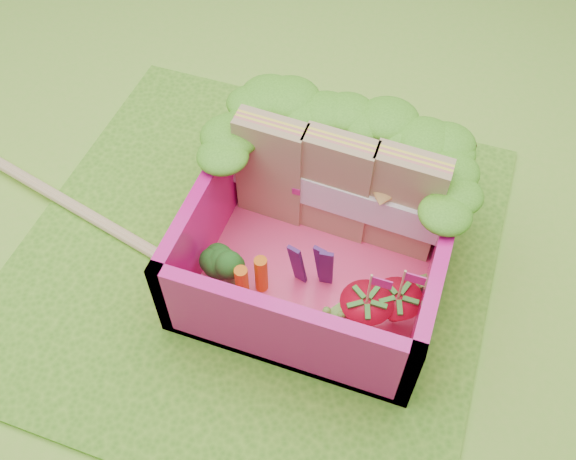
# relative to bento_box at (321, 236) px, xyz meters

# --- Properties ---
(ground) EXTENTS (14.00, 14.00, 0.00)m
(ground) POSITION_rel_bento_box_xyz_m (-0.36, -0.05, -0.31)
(ground) COLOR #8BD33B
(ground) RESTS_ON ground
(placemat) EXTENTS (2.60, 2.60, 0.03)m
(placemat) POSITION_rel_bento_box_xyz_m (-0.36, -0.05, -0.29)
(placemat) COLOR #529B23
(placemat) RESTS_ON ground
(bento_floor) EXTENTS (1.30, 1.30, 0.05)m
(bento_floor) POSITION_rel_bento_box_xyz_m (0.00, 0.00, -0.25)
(bento_floor) COLOR #FF417A
(bento_floor) RESTS_ON placemat
(bento_box) EXTENTS (1.30, 1.30, 0.55)m
(bento_box) POSITION_rel_bento_box_xyz_m (0.00, 0.00, 0.00)
(bento_box) COLOR #DF1280
(bento_box) RESTS_ON placemat
(lettuce_ruffle) EXTENTS (1.43, 0.76, 0.11)m
(lettuce_ruffle) POSITION_rel_bento_box_xyz_m (0.00, 0.48, 0.33)
(lettuce_ruffle) COLOR #3B8A19
(lettuce_ruffle) RESTS_ON bento_box
(sandwich_stack) EXTENTS (1.23, 0.23, 0.68)m
(sandwich_stack) POSITION_rel_bento_box_xyz_m (0.00, 0.27, 0.11)
(sandwich_stack) COLOR tan
(sandwich_stack) RESTS_ON bento_floor
(broccoli) EXTENTS (0.34, 0.34, 0.26)m
(broccoli) POSITION_rel_bento_box_xyz_m (-0.44, -0.30, -0.04)
(broccoli) COLOR #559548
(broccoli) RESTS_ON bento_floor
(carrot_sticks) EXTENTS (0.14, 0.17, 0.27)m
(carrot_sticks) POSITION_rel_bento_box_xyz_m (-0.27, -0.32, -0.09)
(carrot_sticks) COLOR #DF5312
(carrot_sticks) RESTS_ON bento_floor
(purple_wedges) EXTENTS (0.22, 0.08, 0.38)m
(purple_wedges) POSITION_rel_bento_box_xyz_m (0.02, -0.16, -0.04)
(purple_wedges) COLOR #3E164F
(purple_wedges) RESTS_ON bento_floor
(strawberry_left) EXTENTS (0.26, 0.26, 0.50)m
(strawberry_left) POSITION_rel_bento_box_xyz_m (0.33, -0.33, -0.09)
(strawberry_left) COLOR red
(strawberry_left) RESTS_ON bento_floor
(strawberry_right) EXTENTS (0.25, 0.25, 0.49)m
(strawberry_right) POSITION_rel_bento_box_xyz_m (0.47, -0.25, -0.09)
(strawberry_right) COLOR red
(strawberry_right) RESTS_ON bento_floor
(snap_peas) EXTENTS (0.58, 0.57, 0.05)m
(snap_peas) POSITION_rel_bento_box_xyz_m (0.34, -0.18, -0.20)
(snap_peas) COLOR #6CC23D
(snap_peas) RESTS_ON bento_floor
(chopsticks) EXTENTS (2.03, 0.54, 0.05)m
(chopsticks) POSITION_rel_bento_box_xyz_m (-1.49, -0.10, -0.25)
(chopsticks) COLOR #E1B27B
(chopsticks) RESTS_ON placemat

